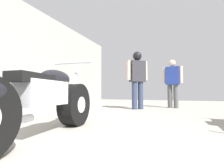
{
  "coord_description": "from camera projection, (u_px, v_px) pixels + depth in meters",
  "views": [
    {
      "loc": [
        0.64,
        0.38,
        0.51
      ],
      "look_at": [
        -0.63,
        3.4,
        0.69
      ],
      "focal_mm": 26.25,
      "sensor_mm": 36.0,
      "label": 1
    }
  ],
  "objects": [
    {
      "name": "mechanic_in_blue",
      "position": [
        173.0,
        81.0,
        5.58
      ],
      "size": [
        0.66,
        0.31,
        1.64
      ],
      "color": "#4C4C4C",
      "rests_on": "ground_plane"
    },
    {
      "name": "garage_partition_left",
      "position": [
        34.0,
        60.0,
        4.38
      ],
      "size": [
        0.08,
        7.85,
        2.79
      ],
      "primitive_type": "cube",
      "color": "#A3A099",
      "rests_on": "ground_plane"
    },
    {
      "name": "mechanic_with_helmet",
      "position": [
        137.0,
        75.0,
        5.17
      ],
      "size": [
        0.6,
        0.56,
        1.82
      ],
      "color": "#2D3851",
      "rests_on": "ground_plane"
    },
    {
      "name": "motorcycle_maroon_cruiser",
      "position": [
        41.0,
        102.0,
        1.83
      ],
      "size": [
        0.64,
        2.14,
        1.0
      ],
      "color": "black",
      "rests_on": "ground_plane"
    },
    {
      "name": "ground_plane",
      "position": [
        145.0,
        119.0,
        3.16
      ],
      "size": [
        17.14,
        17.14,
        0.0
      ],
      "primitive_type": "plane",
      "color": "#9E998E"
    }
  ]
}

